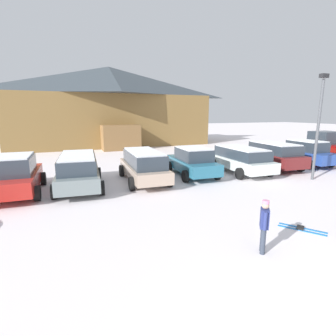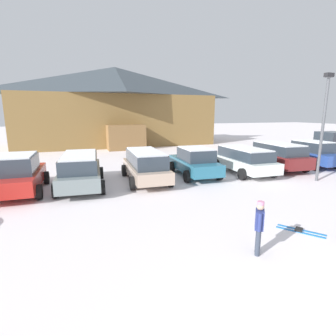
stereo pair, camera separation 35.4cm
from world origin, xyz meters
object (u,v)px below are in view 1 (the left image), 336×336
at_px(parked_maroon_van, 273,154).
at_px(lamp_post, 319,122).
at_px(parked_beige_suv, 144,165).
at_px(parked_blue_hatchback, 304,152).
at_px(pickup_truck, 334,148).
at_px(pair_of_skis, 301,229).
at_px(parked_red_sedan, 13,175).
at_px(parked_teal_hatchback, 192,162).
at_px(skier_teen_in_navy_coat, 264,224).
at_px(ski_lodge, 110,106).
at_px(parked_grey_wagon, 78,170).
at_px(parked_white_suv, 241,159).

relative_size(parked_maroon_van, lamp_post, 0.83).
height_order(parked_beige_suv, parked_blue_hatchback, parked_blue_hatchback).
xyz_separation_m(pickup_truck, pair_of_skis, (-12.11, -7.94, -0.97)).
height_order(parked_red_sedan, parked_teal_hatchback, parked_red_sedan).
distance_m(parked_beige_suv, skier_teen_in_navy_coat, 8.08).
xyz_separation_m(parked_maroon_van, pickup_truck, (6.18, 0.41, 0.09)).
height_order(parked_beige_suv, pair_of_skis, parked_beige_suv).
relative_size(parked_beige_suv, parked_blue_hatchback, 1.04).
bearing_deg(pickup_truck, skier_teen_in_navy_coat, -148.89).
xyz_separation_m(ski_lodge, pair_of_skis, (1.42, -24.92, -4.29)).
bearing_deg(lamp_post, parked_beige_suv, 160.54).
relative_size(ski_lodge, parked_red_sedan, 5.00).
distance_m(parked_grey_wagon, parked_maroon_van, 11.98).
distance_m(parked_white_suv, parked_maroon_van, 2.80).
height_order(parked_beige_suv, parked_teal_hatchback, parked_teal_hatchback).
height_order(pickup_truck, skier_teen_in_navy_coat, pickup_truck).
height_order(parked_beige_suv, parked_maroon_van, parked_maroon_van).
bearing_deg(pickup_truck, parked_grey_wagon, -178.21).
bearing_deg(skier_teen_in_navy_coat, pickup_truck, 31.11).
height_order(parked_grey_wagon, parked_blue_hatchback, parked_blue_hatchback).
bearing_deg(lamp_post, ski_lodge, 109.19).
bearing_deg(parked_teal_hatchback, parked_grey_wagon, -177.87).
xyz_separation_m(parked_grey_wagon, skier_teen_in_navy_coat, (3.97, -8.00, -0.09)).
relative_size(parked_teal_hatchback, lamp_post, 0.78).
height_order(parked_red_sedan, pair_of_skis, parked_red_sedan).
bearing_deg(parked_blue_hatchback, skier_teen_in_navy_coat, -142.72).
distance_m(skier_teen_in_navy_coat, lamp_post, 9.56).
relative_size(parked_white_suv, parked_blue_hatchback, 1.02).
bearing_deg(skier_teen_in_navy_coat, lamp_post, 32.71).
distance_m(ski_lodge, skier_teen_in_navy_coat, 25.80).
relative_size(parked_red_sedan, parked_teal_hatchback, 1.00).
relative_size(ski_lodge, lamp_post, 3.91).
bearing_deg(parked_maroon_van, lamp_post, -93.56).
height_order(parked_beige_suv, lamp_post, lamp_post).
relative_size(parked_beige_suv, parked_teal_hatchback, 1.12).
height_order(pickup_truck, pair_of_skis, pickup_truck).
relative_size(parked_grey_wagon, parked_white_suv, 1.05).
bearing_deg(ski_lodge, parked_blue_hatchback, -59.28).
bearing_deg(parked_red_sedan, parked_blue_hatchback, 1.28).
xyz_separation_m(parked_red_sedan, parked_beige_suv, (5.91, 0.13, 0.00)).
relative_size(parked_grey_wagon, lamp_post, 0.90).
xyz_separation_m(parked_beige_suv, lamp_post, (8.56, -3.02, 2.19)).
relative_size(parked_white_suv, lamp_post, 0.86).
distance_m(parked_teal_hatchback, pickup_truck, 12.01).
bearing_deg(pair_of_skis, parked_grey_wagon, 129.43).
bearing_deg(parked_maroon_van, pair_of_skis, -128.21).
bearing_deg(lamp_post, skier_teen_in_navy_coat, -147.29).
bearing_deg(parked_teal_hatchback, parked_maroon_van, -0.73).
bearing_deg(pair_of_skis, lamp_post, 37.48).
bearing_deg(parked_beige_suv, lamp_post, -19.46).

